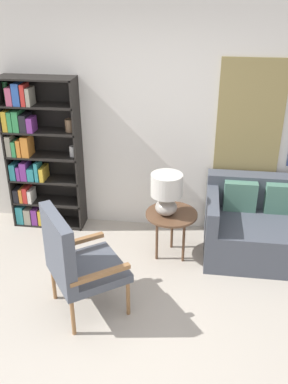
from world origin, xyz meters
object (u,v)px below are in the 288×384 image
at_px(bookshelf, 35,157).
at_px(couch, 280,228).
at_px(table_lamp, 167,191).
at_px(armchair, 74,258).
at_px(side_table, 171,218).

xyz_separation_m(bookshelf, couch, (2.85, -0.29, -0.57)).
xyz_separation_m(bookshelf, table_lamp, (1.61, -0.54, -0.07)).
distance_m(armchair, table_lamp, 1.23).
distance_m(couch, side_table, 1.22).
relative_size(bookshelf, armchair, 1.75).
bearing_deg(side_table, table_lamp, -153.31).
xyz_separation_m(couch, table_lamp, (-1.24, -0.25, 0.50)).
bearing_deg(bookshelf, armchair, -59.72).
height_order(armchair, side_table, armchair).
xyz_separation_m(bookshelf, side_table, (1.67, -0.51, -0.40)).
height_order(side_table, table_lamp, table_lamp).
relative_size(bookshelf, couch, 1.12).
bearing_deg(table_lamp, side_table, 26.69).
xyz_separation_m(armchair, couch, (1.97, 1.22, -0.27)).
relative_size(couch, table_lamp, 3.55).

